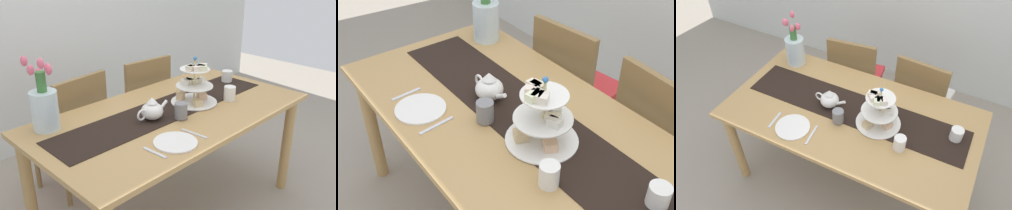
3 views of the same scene
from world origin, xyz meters
TOP-DOWN VIEW (x-y plane):
  - dining_table at (0.00, 0.00)m, footprint 1.74×0.92m
  - chair_left at (-0.30, 0.69)m, footprint 0.47×0.47m
  - chair_right at (0.33, 0.69)m, footprint 0.46×0.46m
  - table_runner at (0.00, 0.05)m, footprint 1.58×0.32m
  - tiered_cake_stand at (0.20, -0.00)m, footprint 0.30×0.30m
  - teapot at (-0.17, 0.00)m, footprint 0.24×0.13m
  - tulip_vase at (-0.66, 0.32)m, footprint 0.15×0.17m
  - cream_jug at (0.69, 0.10)m, footprint 0.08×0.08m
  - dinner_plate_left at (-0.28, -0.30)m, footprint 0.23×0.23m
  - fork_left at (-0.43, -0.30)m, footprint 0.03×0.15m
  - knife_left at (-0.14, -0.30)m, footprint 0.03×0.17m
  - mug_grey at (-0.04, -0.11)m, footprint 0.08×0.08m
  - mug_white_text at (0.40, -0.14)m, footprint 0.08×0.08m

SIDE VIEW (x-z plane):
  - chair_left at x=-0.30m, z-range 0.05..0.96m
  - chair_right at x=0.33m, z-range 0.05..0.96m
  - dining_table at x=0.00m, z-range 0.28..1.03m
  - table_runner at x=0.00m, z-range 0.76..0.76m
  - fork_left at x=-0.43m, z-range 0.76..0.76m
  - knife_left at x=-0.14m, z-range 0.76..0.76m
  - dinner_plate_left at x=-0.28m, z-range 0.76..0.77m
  - cream_jug at x=0.69m, z-range 0.76..0.84m
  - mug_white_text at x=0.40m, z-range 0.76..0.85m
  - mug_grey at x=-0.04m, z-range 0.76..0.86m
  - teapot at x=-0.17m, z-range 0.75..0.89m
  - tiered_cake_stand at x=0.20m, z-range 0.72..1.02m
  - tulip_vase at x=-0.66m, z-range 0.69..1.11m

